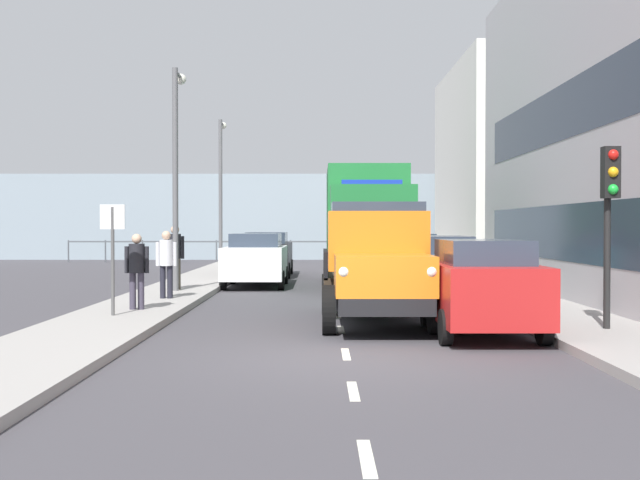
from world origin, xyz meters
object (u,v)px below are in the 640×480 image
object	(u,v)px
car_teal_kerbside_2	(410,259)
car_grey_kerbside_1	(436,269)
lorry_cargo_green	(366,223)
street_sign	(113,240)
truck_vintage_orange	(377,266)
pedestrian_strolling	(175,252)
car_red_kerbside_near	(481,286)
car_white_oppositeside_0	(256,259)
pedestrian_near_railing	(137,265)
car_black_oppositeside_1	(267,253)
lamp_post_far	(221,180)
traffic_light_near	(610,197)
lamp_post_promenade	(176,158)
pedestrian_couple_b	(166,259)

from	to	relation	value
car_teal_kerbside_2	car_grey_kerbside_1	bearing A→B (deg)	90.00
lorry_cargo_green	street_sign	world-z (taller)	lorry_cargo_green
truck_vintage_orange	pedestrian_strolling	xyz separation A→B (m)	(5.28, -6.93, 0.06)
car_red_kerbside_near	pedestrian_strolling	distance (m)	10.94
car_white_oppositeside_0	pedestrian_near_railing	size ratio (longest dim) A/B	2.50
street_sign	car_teal_kerbside_2	bearing A→B (deg)	-127.48
car_white_oppositeside_0	pedestrian_near_railing	distance (m)	8.48
car_black_oppositeside_1	street_sign	size ratio (longest dim) A/B	1.98
lamp_post_far	pedestrian_near_railing	bearing A→B (deg)	91.16
traffic_light_near	car_red_kerbside_near	bearing A→B (deg)	-6.84
car_black_oppositeside_1	pedestrian_near_railing	xyz separation A→B (m)	(1.90, 13.50, 0.22)
car_teal_kerbside_2	lamp_post_far	bearing A→B (deg)	-51.55
truck_vintage_orange	car_black_oppositeside_1	world-z (taller)	truck_vintage_orange
car_red_kerbside_near	pedestrian_strolling	xyz separation A→B (m)	(7.03, -8.38, 0.34)
car_teal_kerbside_2	street_sign	distance (m)	11.66
car_red_kerbside_near	street_sign	size ratio (longest dim) A/B	1.69
traffic_light_near	car_teal_kerbside_2	bearing A→B (deg)	-79.04
truck_vintage_orange	street_sign	bearing A→B (deg)	-4.50
traffic_light_near	lamp_post_promenade	world-z (taller)	lamp_post_promenade
lorry_cargo_green	car_white_oppositeside_0	size ratio (longest dim) A/B	1.99
lamp_post_promenade	street_sign	bearing A→B (deg)	88.64
traffic_light_near	truck_vintage_orange	bearing A→B (deg)	-23.45
car_grey_kerbside_1	pedestrian_strolling	world-z (taller)	pedestrian_strolling
truck_vintage_orange	pedestrian_couple_b	world-z (taller)	truck_vintage_orange
truck_vintage_orange	car_red_kerbside_near	bearing A→B (deg)	140.35
car_red_kerbside_near	car_white_oppositeside_0	distance (m)	12.30
truck_vintage_orange	car_red_kerbside_near	xyz separation A→B (m)	(-1.75, 1.45, -0.29)
car_red_kerbside_near	pedestrian_strolling	world-z (taller)	pedestrian_strolling
lorry_cargo_green	pedestrian_strolling	bearing A→B (deg)	29.25
pedestrian_near_railing	lorry_cargo_green	bearing A→B (deg)	-122.69
car_black_oppositeside_1	traffic_light_near	distance (m)	18.29
truck_vintage_orange	pedestrian_strolling	world-z (taller)	truck_vintage_orange
car_white_oppositeside_0	car_teal_kerbside_2	bearing A→B (deg)	178.16
traffic_light_near	lamp_post_far	world-z (taller)	lamp_post_far
pedestrian_near_railing	pedestrian_couple_b	distance (m)	2.61
truck_vintage_orange	street_sign	distance (m)	5.37
lorry_cargo_green	traffic_light_near	xyz separation A→B (m)	(-3.58, 11.80, 0.40)
car_black_oppositeside_1	traffic_light_near	size ratio (longest dim) A/B	1.39
lamp_post_far	street_sign	world-z (taller)	lamp_post_far
car_teal_kerbside_2	lamp_post_far	size ratio (longest dim) A/B	0.59
car_teal_kerbside_2	street_sign	world-z (taller)	street_sign
car_grey_kerbside_1	car_teal_kerbside_2	bearing A→B (deg)	-90.00
car_grey_kerbside_1	car_teal_kerbside_2	distance (m)	5.65
pedestrian_couple_b	car_teal_kerbside_2	bearing A→B (deg)	-140.80
pedestrian_couple_b	car_red_kerbside_near	bearing A→B (deg)	140.19
car_grey_kerbside_1	street_sign	distance (m)	7.97
car_red_kerbside_near	street_sign	world-z (taller)	street_sign
car_black_oppositeside_1	car_grey_kerbside_1	bearing A→B (deg)	114.16
pedestrian_couple_b	car_white_oppositeside_0	bearing A→B (deg)	-107.45
car_red_kerbside_near	car_white_oppositeside_0	world-z (taller)	same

